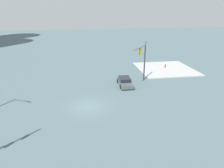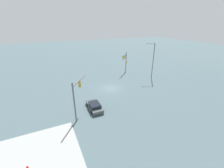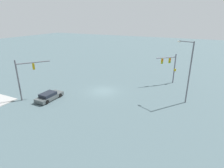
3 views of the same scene
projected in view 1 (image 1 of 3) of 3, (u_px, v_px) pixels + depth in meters
The scene contains 5 objects.
ground_plane at pixel (88, 107), 26.33m from camera, with size 192.45×192.45×0.00m, color #4B6065.
sidewalk_corner at pixel (165, 69), 42.02m from camera, with size 10.85×10.44×0.15m, color #A6A6A3.
traffic_signal_near_corner at pixel (143, 56), 33.76m from camera, with size 4.07×3.08×6.43m.
sedan_car_approaching at pixel (125, 82), 33.32m from camera, with size 4.58×2.05×1.21m.
fire_hydrant_on_curb at pixel (165, 66), 42.55m from camera, with size 0.33×0.22×0.71m.
Camera 1 is at (-23.98, 0.78, 11.58)m, focal length 34.39 mm.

